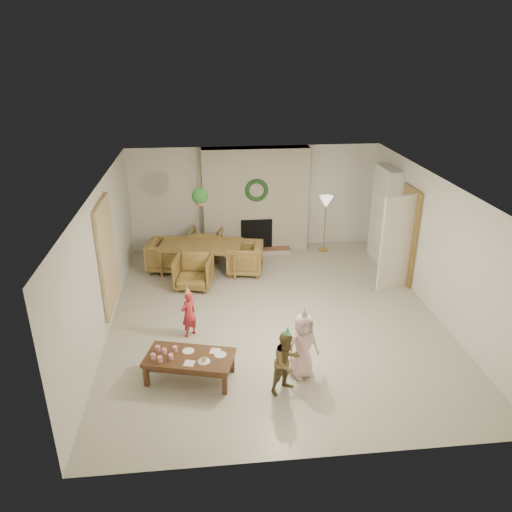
{
  "coord_description": "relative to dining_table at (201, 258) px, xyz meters",
  "views": [
    {
      "loc": [
        -1.19,
        -7.98,
        4.7
      ],
      "look_at": [
        -0.3,
        0.4,
        1.05
      ],
      "focal_mm": 34.59,
      "sensor_mm": 36.0,
      "label": 1
    }
  ],
  "objects": [
    {
      "name": "plate_b",
      "position": [
        0.04,
        -4.03,
        0.09
      ],
      "size": [
        0.22,
        0.22,
        0.01
      ],
      "primitive_type": "cylinder",
      "rotation": [
        0.0,
        0.0,
        -0.26
      ],
      "color": "white",
      "rests_on": "coffee_table_top"
    },
    {
      "name": "wall_front",
      "position": [
        1.35,
        -5.61,
        0.94
      ],
      "size": [
        7.0,
        0.0,
        7.0
      ],
      "primitive_type": "plane",
      "rotation": [
        -1.57,
        0.0,
        0.0
      ],
      "color": "silver",
      "rests_on": "floor"
    },
    {
      "name": "coffee_leg_fl",
      "position": [
        -0.82,
        -3.97,
        -0.14
      ],
      "size": [
        0.09,
        0.09,
        0.34
      ],
      "primitive_type": "cube",
      "rotation": [
        0.0,
        0.0,
        -0.26
      ],
      "color": "#4C2F19",
      "rests_on": "floor"
    },
    {
      "name": "plate_c",
      "position": [
        0.29,
        -3.89,
        0.09
      ],
      "size": [
        0.22,
        0.22,
        0.01
      ],
      "primitive_type": "cylinder",
      "rotation": [
        0.0,
        0.0,
        -0.26
      ],
      "color": "white",
      "rests_on": "coffee_table_top"
    },
    {
      "name": "fireplace_wreath",
      "position": [
        1.35,
        0.96,
        1.24
      ],
      "size": [
        0.54,
        0.1,
        0.54
      ],
      "primitive_type": "torus",
      "rotation": [
        1.57,
        0.0,
        0.0
      ],
      "color": "#173F1A",
      "rests_on": "fireplace_mass"
    },
    {
      "name": "child_pink",
      "position": [
        1.52,
        -3.96,
        0.21
      ],
      "size": [
        0.6,
        0.49,
        1.05
      ],
      "primitive_type": "imported",
      "rotation": [
        0.0,
        0.0,
        0.36
      ],
      "color": "#F4C3C8",
      "rests_on": "floor"
    },
    {
      "name": "bookshelf_shelf_c",
      "position": [
        4.17,
        0.19,
        0.94
      ],
      "size": [
        0.3,
        0.92,
        0.03
      ],
      "primitive_type": "cube",
      "color": "white",
      "rests_on": "bookshelf_carcass"
    },
    {
      "name": "child_plaid",
      "position": [
        1.22,
        -4.3,
        0.17
      ],
      "size": [
        0.6,
        0.56,
        0.98
      ],
      "primitive_type": "imported",
      "rotation": [
        0.0,
        0.0,
        0.55
      ],
      "color": "brown",
      "rests_on": "floor"
    },
    {
      "name": "party_hat_plaid",
      "position": [
        1.22,
        -4.3,
        0.7
      ],
      "size": [
        0.14,
        0.14,
        0.16
      ],
      "primitive_type": "cone",
      "rotation": [
        0.0,
        0.0,
        0.2
      ],
      "color": "#53C27A",
      "rests_on": "child_plaid"
    },
    {
      "name": "food_scoop",
      "position": [
        0.04,
        -4.03,
        0.13
      ],
      "size": [
        0.09,
        0.09,
        0.07
      ],
      "primitive_type": "sphere",
      "rotation": [
        0.0,
        0.0,
        -0.26
      ],
      "color": "tan",
      "rests_on": "plate_b"
    },
    {
      "name": "bookshelf_shelf_b",
      "position": [
        4.17,
        0.19,
        0.54
      ],
      "size": [
        0.3,
        0.92,
        0.03
      ],
      "primitive_type": "cube",
      "color": "white",
      "rests_on": "bookshelf_carcass"
    },
    {
      "name": "dining_table",
      "position": [
        0.0,
        0.0,
        0.0
      ],
      "size": [
        1.94,
        1.32,
        0.63
      ],
      "primitive_type": "imported",
      "rotation": [
        0.0,
        0.0,
        -0.19
      ],
      "color": "olive",
      "rests_on": "floor"
    },
    {
      "name": "curtain_panel",
      "position": [
        -1.61,
        -1.91,
        0.94
      ],
      "size": [
        0.06,
        1.2,
        2.0
      ],
      "primitive_type": "cube",
      "color": "beige",
      "rests_on": "wall_left"
    },
    {
      "name": "coffee_leg_fr",
      "position": [
        0.33,
        -4.28,
        -0.14
      ],
      "size": [
        0.09,
        0.09,
        0.34
      ],
      "primitive_type": "cube",
      "rotation": [
        0.0,
        0.0,
        -0.26
      ],
      "color": "#4C2F19",
      "rests_on": "floor"
    },
    {
      "name": "dining_chair_left",
      "position": [
        -0.77,
        0.15,
        0.03
      ],
      "size": [
        0.89,
        0.87,
        0.7
      ],
      "primitive_type": "imported",
      "rotation": [
        0.0,
        0.0,
        1.38
      ],
      "color": "olive",
      "rests_on": "floor"
    },
    {
      "name": "ceiling",
      "position": [
        1.35,
        -2.11,
        2.19
      ],
      "size": [
        7.0,
        7.0,
        0.0
      ],
      "primitive_type": "plane",
      "rotation": [
        3.14,
        0.0,
        0.0
      ],
      "color": "white",
      "rests_on": "wall_back"
    },
    {
      "name": "cup_c",
      "position": [
        -0.6,
        -3.97,
        0.13
      ],
      "size": [
        0.09,
        0.09,
        0.09
      ],
      "primitive_type": "cylinder",
      "rotation": [
        0.0,
        0.0,
        -0.26
      ],
      "color": "white",
      "rests_on": "coffee_table_top"
    },
    {
      "name": "dining_chair_far",
      "position": [
        0.15,
        0.77,
        0.03
      ],
      "size": [
        0.87,
        0.89,
        0.7
      ],
      "primitive_type": "imported",
      "rotation": [
        0.0,
        0.0,
        2.95
      ],
      "color": "olive",
      "rests_on": "floor"
    },
    {
      "name": "books_row_mid",
      "position": [
        4.15,
        0.24,
        0.68
      ],
      "size": [
        0.2,
        0.44,
        0.24
      ],
      "primitive_type": "cube",
      "color": "#255188",
      "rests_on": "bookshelf_shelf_b"
    },
    {
      "name": "wall_back",
      "position": [
        1.35,
        1.39,
        0.94
      ],
      "size": [
        7.0,
        0.0,
        7.0
      ],
      "primitive_type": "plane",
      "rotation": [
        1.57,
        0.0,
        0.0
      ],
      "color": "silver",
      "rests_on": "floor"
    },
    {
      "name": "cup_e",
      "position": [
        -0.44,
        -3.92,
        0.13
      ],
      "size": [
        0.09,
        0.09,
        0.09
      ],
      "primitive_type": "cylinder",
      "rotation": [
        0.0,
        0.0,
        -0.26
      ],
      "color": "white",
      "rests_on": "coffee_table_top"
    },
    {
      "name": "coffee_table_apron",
      "position": [
        -0.18,
        -3.87,
        -0.01
      ],
      "size": [
        1.31,
        0.84,
        0.08
      ],
      "primitive_type": "cube",
      "rotation": [
        0.0,
        0.0,
        -0.26
      ],
      "color": "#4C2F19",
      "rests_on": "floor"
    },
    {
      "name": "napkin_right",
      "position": [
        0.21,
        -3.78,
        0.09
      ],
      "size": [
        0.18,
        0.18,
        0.01
      ],
      "primitive_type": "cube",
      "rotation": [
        0.0,
        0.0,
        -0.26
      ],
      "color": "#F5B5B9",
      "rests_on": "coffee_table_top"
    },
    {
      "name": "cup_d",
      "position": [
        -0.55,
        -3.77,
        0.13
      ],
      "size": [
        0.09,
        0.09,
        0.09
      ],
      "primitive_type": "cylinder",
      "rotation": [
        0.0,
        0.0,
        -0.26
      ],
      "color": "white",
      "rests_on": "coffee_table_top"
    },
    {
      "name": "fireplace_firebox",
      "position": [
        1.35,
        1.01,
        0.14
      ],
      "size": [
        0.75,
        0.12,
        0.75
      ],
      "primitive_type": "cube",
      "color": "black",
      "rests_on": "floor"
    },
    {
      "name": "plate_a",
      "position": [
        -0.2,
        -3.74,
        0.09
      ],
      "size": [
        0.22,
        0.22,
        0.01
      ],
      "primitive_type": "cylinder",
      "rotation": [
        0.0,
        0.0,
        -0.26
      ],
      "color": "white",
      "rests_on": "coffee_table_top"
    },
    {
      "name": "cup_f",
      "position": [
        -0.39,
        -3.73,
        0.13
      ],
      "size": [
        0.09,
        0.09,
        0.09
      ],
      "primitive_type": "cylinder",
      "rotation": [
        0.0,
        0.0,
        -0.26
      ],
      "color": "white",
      "rests_on": "coffee_table_top"
    },
    {
      "name": "hanging_plant_foliage",
      "position": [
        0.05,
        -0.61,
        1.61
      ],
      "size": [
        0.32,
        0.32,
        0.32
      ],
      "primitive_type": "sphere",
      "color": "#1C551D",
      "rests_on": "hanging_plant_pot"
    },
    {
      "name": "coffee_table_top",
      "position": [
        -0.18,
        -3.87,
        0.06
      ],
      "size": [
        1.43,
        0.97,
        0.06
      ],
      "primitive_type": "cube",
      "rotation": [
        0.0,
        0.0,
        -0.26
      ],
      "color": "#4C2F19",
      "rests_on": "floor"
    },
    {
      "name": "cup_a",
      "position": [
        -0.7,
        -3.89,
        0.13
      ],
      "size": [
        0.09,
        0.09,
        0.09
      ],
      "primitive_type": "cylinder",
      "rotation": [
        0.0,
        0.0,
        -0.26
      ],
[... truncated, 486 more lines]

